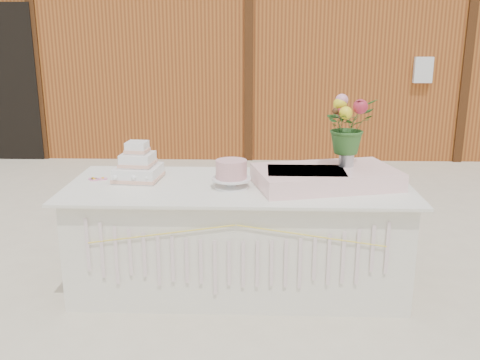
{
  "coord_description": "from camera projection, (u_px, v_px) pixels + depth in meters",
  "views": [
    {
      "loc": [
        0.13,
        -3.59,
        1.8
      ],
      "look_at": [
        0.0,
        0.3,
        0.72
      ],
      "focal_mm": 40.0,
      "sensor_mm": 36.0,
      "label": 1
    }
  ],
  "objects": [
    {
      "name": "pink_cake_stand",
      "position": [
        231.0,
        172.0,
        3.63
      ],
      "size": [
        0.27,
        0.27,
        0.19
      ],
      "color": "white",
      "rests_on": "cake_table"
    },
    {
      "name": "bouquet",
      "position": [
        349.0,
        119.0,
        3.67
      ],
      "size": [
        0.44,
        0.42,
        0.38
      ],
      "primitive_type": "imported",
      "rotation": [
        0.0,
        0.0,
        0.45
      ],
      "color": "#2F5E25",
      "rests_on": "flower_vase"
    },
    {
      "name": "loose_flowers",
      "position": [
        92.0,
        181.0,
        3.8
      ],
      "size": [
        0.15,
        0.33,
        0.02
      ],
      "primitive_type": null,
      "rotation": [
        0.0,
        0.0,
        -0.07
      ],
      "color": "pink",
      "rests_on": "cake_table"
    },
    {
      "name": "ground",
      "position": [
        239.0,
        285.0,
        3.95
      ],
      "size": [
        80.0,
        80.0,
        0.0
      ],
      "primitive_type": "plane",
      "color": "beige",
      "rests_on": "ground"
    },
    {
      "name": "wedding_cake",
      "position": [
        138.0,
        167.0,
        3.84
      ],
      "size": [
        0.34,
        0.34,
        0.28
      ],
      "rotation": [
        0.0,
        0.0,
        -0.1
      ],
      "color": "white",
      "rests_on": "cake_table"
    },
    {
      "name": "cake_table",
      "position": [
        239.0,
        236.0,
        3.84
      ],
      "size": [
        2.4,
        1.0,
        0.77
      ],
      "color": "silver",
      "rests_on": "ground"
    },
    {
      "name": "satin_runner",
      "position": [
        326.0,
        177.0,
        3.7
      ],
      "size": [
        1.06,
        0.76,
        0.12
      ],
      "primitive_type": "cube",
      "rotation": [
        0.0,
        0.0,
        0.24
      ],
      "color": "#FFD0CD",
      "rests_on": "cake_table"
    },
    {
      "name": "barn",
      "position": [
        250.0,
        40.0,
        9.27
      ],
      "size": [
        12.6,
        4.6,
        3.3
      ],
      "color": "#9C5520",
      "rests_on": "ground"
    },
    {
      "name": "flower_vase",
      "position": [
        347.0,
        156.0,
        3.74
      ],
      "size": [
        0.11,
        0.11,
        0.14
      ],
      "primitive_type": "cylinder",
      "color": "#BCBCC1",
      "rests_on": "satin_runner"
    }
  ]
}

